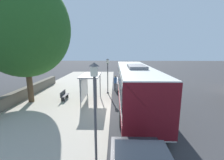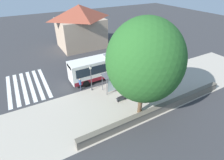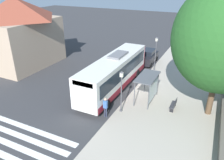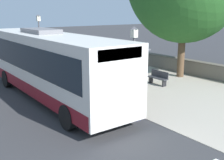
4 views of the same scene
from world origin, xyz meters
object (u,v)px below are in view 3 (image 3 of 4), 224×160
object	(u,v)px
bus_shelter	(149,81)
street_lamp_far	(121,88)
bench	(174,105)
street_lamp_near	(156,51)
shade_tree	(224,38)
parked_car_behind_bus	(148,57)
pedestrian	(105,106)
bus	(115,72)

from	to	relation	value
bus_shelter	street_lamp_far	xyz separation A→B (m)	(1.52, 2.80, 0.19)
bench	street_lamp_near	size ratio (longest dim) A/B	0.34
bench	shade_tree	distance (m)	6.75
street_lamp_near	parked_car_behind_bus	world-z (taller)	street_lamp_near
bus_shelter	street_lamp_near	xyz separation A→B (m)	(1.58, -7.88, 0.42)
street_lamp_near	shade_tree	distance (m)	11.13
parked_car_behind_bus	shade_tree	bearing A→B (deg)	131.06
bus_shelter	pedestrian	distance (m)	4.85
bus	shade_tree	bearing A→B (deg)	175.11
pedestrian	parked_car_behind_bus	bearing A→B (deg)	-86.97
pedestrian	bench	size ratio (longest dim) A/B	1.27
bus	street_lamp_far	size ratio (longest dim) A/B	3.09
bus_shelter	street_lamp_far	distance (m)	3.19
bus	pedestrian	distance (m)	5.39
bench	parked_car_behind_bus	xyz separation A→B (m)	(5.63, -10.35, 0.45)
pedestrian	bus_shelter	bearing A→B (deg)	-119.77
street_lamp_near	street_lamp_far	xyz separation A→B (m)	(-0.06, 10.68, -0.23)
street_lamp_far	parked_car_behind_bus	bearing A→B (deg)	-82.92
street_lamp_near	bus	bearing A→B (deg)	71.14
bus_shelter	parked_car_behind_bus	distance (m)	10.43
bus	street_lamp_near	world-z (taller)	street_lamp_near
bus_shelter	bench	size ratio (longest dim) A/B	2.34
bench	shade_tree	world-z (taller)	shade_tree
bus_shelter	pedestrian	size ratio (longest dim) A/B	1.84
bus_shelter	shade_tree	size ratio (longest dim) A/B	0.31
bus_shelter	bench	distance (m)	3.04
bench	parked_car_behind_bus	distance (m)	11.79
pedestrian	parked_car_behind_bus	world-z (taller)	parked_car_behind_bus
bus	street_lamp_far	bearing A→B (deg)	122.58
street_lamp_far	shade_tree	distance (m)	8.64
street_lamp_near	shade_tree	xyz separation A→B (m)	(-6.94, 7.69, 4.06)
bus	shade_tree	distance (m)	10.45
bus_shelter	shade_tree	xyz separation A→B (m)	(-5.36, -0.19, 4.49)
bus	shade_tree	xyz separation A→B (m)	(-9.29, 0.79, 4.72)
bench	street_lamp_near	bearing A→B (deg)	-63.75
street_lamp_far	bus_shelter	bearing A→B (deg)	-118.51
street_lamp_near	parked_car_behind_bus	distance (m)	2.98
bus_shelter	pedestrian	world-z (taller)	bus_shelter
bus_shelter	bus	bearing A→B (deg)	-14.03
pedestrian	shade_tree	xyz separation A→B (m)	(-7.71, -4.30, 5.50)
shade_tree	bus	bearing A→B (deg)	-4.89
bus_shelter	street_lamp_near	bearing A→B (deg)	-78.65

